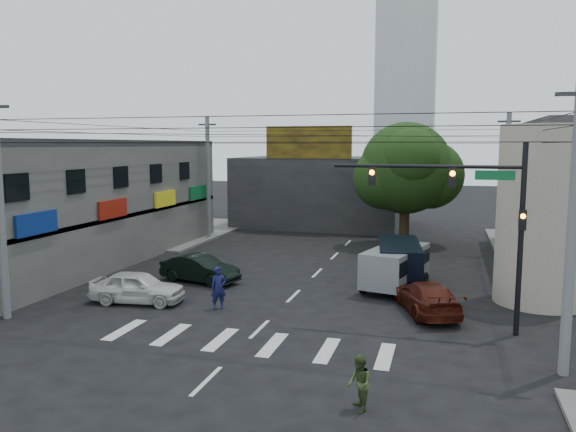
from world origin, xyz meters
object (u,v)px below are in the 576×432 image
at_px(dark_sedan, 200,269).
at_px(navy_van, 399,263).
at_px(utility_pole_far_left, 208,178).
at_px(white_compact, 138,287).
at_px(silver_minivan, 395,269).
at_px(pedestrian_olive, 359,383).
at_px(street_tree, 406,168).
at_px(maroon_sedan, 427,297).
at_px(traffic_officer, 219,288).
at_px(utility_pole_far_right, 506,184).
at_px(utility_pole_near_left, 0,208).
at_px(utility_pole_near_right, 572,229).
at_px(traffic_gantry, 474,206).

xyz_separation_m(dark_sedan, navy_van, (9.99, 2.49, 0.37)).
bearing_deg(utility_pole_far_left, white_compact, -76.76).
distance_m(dark_sedan, navy_van, 10.30).
distance_m(silver_minivan, pedestrian_olive, 13.28).
height_order(street_tree, maroon_sedan, street_tree).
bearing_deg(pedestrian_olive, navy_van, 154.73).
relative_size(street_tree, traffic_officer, 4.64).
distance_m(white_compact, navy_van, 13.00).
bearing_deg(pedestrian_olive, utility_pole_far_right, 140.89).
height_order(street_tree, utility_pole_near_left, utility_pole_near_left).
xyz_separation_m(white_compact, pedestrian_olive, (11.24, -7.63, 0.04)).
relative_size(utility_pole_near_left, utility_pole_far_right, 1.00).
bearing_deg(white_compact, utility_pole_far_right, -51.45).
bearing_deg(street_tree, utility_pole_near_right, -73.18).
xyz_separation_m(utility_pole_near_right, traffic_officer, (-13.08, 3.60, -3.66)).
bearing_deg(traffic_officer, dark_sedan, 86.29).
xyz_separation_m(utility_pole_near_left, traffic_officer, (7.92, 3.60, -3.66)).
bearing_deg(pedestrian_olive, maroon_sedan, 145.66).
relative_size(utility_pole_near_left, maroon_sedan, 1.81).
relative_size(traffic_gantry, utility_pole_near_left, 0.78).
bearing_deg(navy_van, white_compact, 114.01).
bearing_deg(white_compact, navy_van, -64.82).
relative_size(traffic_gantry, white_compact, 1.63).
bearing_deg(traffic_gantry, maroon_sedan, 130.10).
xyz_separation_m(maroon_sedan, silver_minivan, (-1.65, 3.68, 0.34)).
distance_m(utility_pole_far_left, maroon_sedan, 22.77).
distance_m(street_tree, traffic_gantry, 18.42).
height_order(dark_sedan, pedestrian_olive, pedestrian_olive).
relative_size(silver_minivan, navy_van, 0.92).
bearing_deg(utility_pole_near_left, pedestrian_olive, -15.14).
height_order(white_compact, pedestrian_olive, pedestrian_olive).
xyz_separation_m(utility_pole_far_left, silver_minivan, (15.00, -11.34, -3.57)).
distance_m(utility_pole_near_left, navy_van, 18.60).
distance_m(utility_pole_near_left, utility_pole_near_right, 21.00).
bearing_deg(street_tree, navy_van, -87.10).
xyz_separation_m(traffic_gantry, dark_sedan, (-13.25, 4.33, -4.13)).
bearing_deg(utility_pole_near_right, traffic_officer, 164.63).
distance_m(street_tree, silver_minivan, 13.13).
bearing_deg(silver_minivan, utility_pole_far_right, -13.32).
distance_m(maroon_sedan, silver_minivan, 4.05).
bearing_deg(silver_minivan, maroon_sedan, -141.29).
height_order(traffic_gantry, utility_pole_near_right, utility_pole_near_right).
bearing_deg(utility_pole_far_left, pedestrian_olive, -58.25).
bearing_deg(silver_minivan, navy_van, 11.41).
relative_size(utility_pole_far_right, traffic_officer, 4.91).
xyz_separation_m(utility_pole_near_left, maroon_sedan, (16.65, 5.48, -3.92)).
height_order(utility_pole_near_left, silver_minivan, utility_pole_near_left).
bearing_deg(utility_pole_near_left, silver_minivan, 31.40).
height_order(utility_pole_far_right, traffic_officer, utility_pole_far_right).
distance_m(utility_pole_far_left, traffic_officer, 19.02).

